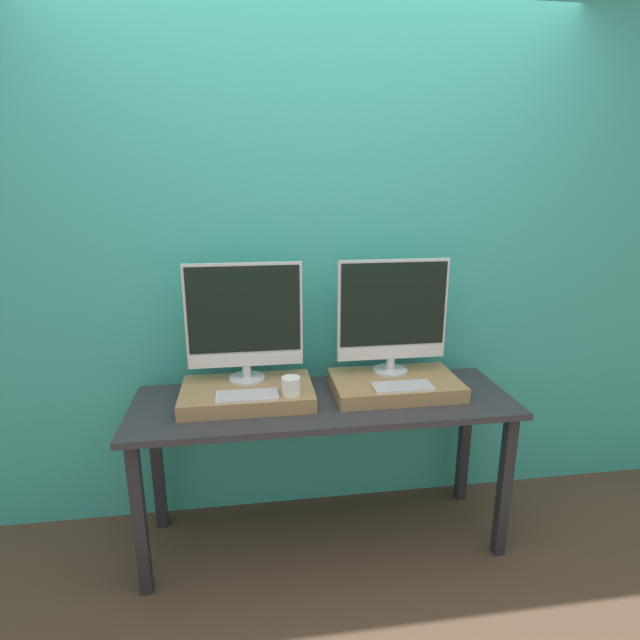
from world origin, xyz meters
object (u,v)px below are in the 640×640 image
(monitor_left, at_px, (245,319))
(mug, at_px, (291,386))
(monitor_right, at_px, (392,314))
(keyboard_right, at_px, (403,386))
(keyboard_left, at_px, (247,395))

(monitor_left, bearing_deg, mug, -46.50)
(monitor_left, relative_size, monitor_right, 1.00)
(monitor_left, bearing_deg, keyboard_right, -16.07)
(keyboard_left, bearing_deg, mug, -0.00)
(mug, distance_m, monitor_right, 0.59)
(monitor_left, relative_size, mug, 6.71)
(monitor_left, height_order, keyboard_left, monitor_left)
(monitor_right, distance_m, keyboard_right, 0.35)
(monitor_left, xyz_separation_m, keyboard_left, (-0.00, -0.20, -0.28))
(keyboard_left, distance_m, keyboard_right, 0.69)
(keyboard_left, xyz_separation_m, keyboard_right, (0.69, 0.00, 0.00))
(monitor_left, height_order, keyboard_right, monitor_left)
(monitor_left, bearing_deg, keyboard_left, -90.00)
(monitor_right, bearing_deg, monitor_left, 180.00)
(monitor_right, bearing_deg, mug, -158.37)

